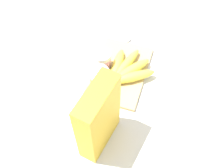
{
  "coord_description": "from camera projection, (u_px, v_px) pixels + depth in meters",
  "views": [
    {
      "loc": [
        -0.65,
        -0.17,
        0.93
      ],
      "look_at": [
        -0.1,
        0.0,
        0.07
      ],
      "focal_mm": 46.71,
      "sensor_mm": 36.0,
      "label": 1
    }
  ],
  "objects": [
    {
      "name": "cutting_board",
      "position": [
        120.0,
        72.0,
        1.15
      ],
      "size": [
        0.3,
        0.2,
        0.02
      ],
      "primitive_type": "cube",
      "color": "tan",
      "rests_on": "ground_plane"
    },
    {
      "name": "cereal_box",
      "position": [
        98.0,
        119.0,
        0.88
      ],
      "size": [
        0.18,
        0.09,
        0.29
      ],
      "primitive_type": "cube",
      "rotation": [
        0.0,
        0.0,
        2.95
      ],
      "color": "yellow",
      "rests_on": "ground_plane"
    },
    {
      "name": "banana_bunch",
      "position": [
        127.0,
        70.0,
        1.12
      ],
      "size": [
        0.2,
        0.18,
        0.04
      ],
      "color": "#E6DB47",
      "rests_on": "cutting_board"
    },
    {
      "name": "ground_plane",
      "position": [
        119.0,
        73.0,
        1.15
      ],
      "size": [
        2.4,
        2.4,
        0.0
      ],
      "primitive_type": "plane",
      "color": "silver"
    },
    {
      "name": "yogurt_cup_front",
      "position": [
        99.0,
        78.0,
        1.07
      ],
      "size": [
        0.07,
        0.07,
        0.08
      ],
      "color": "white",
      "rests_on": "cutting_board"
    },
    {
      "name": "yogurt_cup_back",
      "position": [
        102.0,
        61.0,
        1.12
      ],
      "size": [
        0.07,
        0.07,
        0.08
      ],
      "color": "white",
      "rests_on": "cutting_board"
    },
    {
      "name": "spoon",
      "position": [
        131.0,
        35.0,
        1.26
      ],
      "size": [
        0.13,
        0.04,
        0.01
      ],
      "color": "silver",
      "rests_on": "ground_plane"
    }
  ]
}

